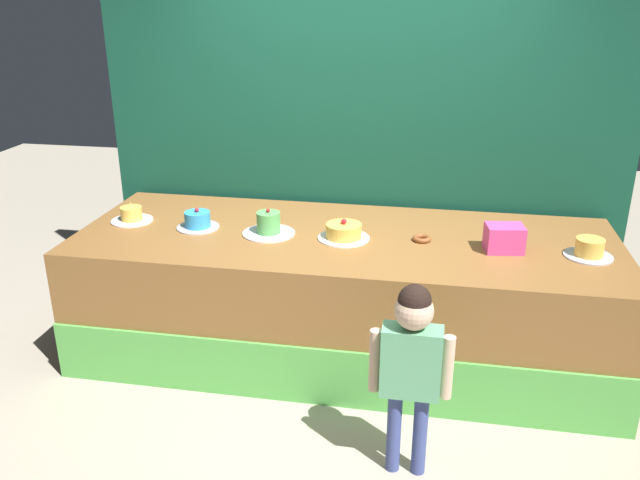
% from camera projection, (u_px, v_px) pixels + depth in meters
% --- Properties ---
extents(ground_plane, '(12.00, 12.00, 0.00)m').
position_uv_depth(ground_plane, '(328.00, 404.00, 3.92)').
color(ground_plane, '#ADA38E').
extents(stage_platform, '(3.49, 1.31, 0.85)m').
position_uv_depth(stage_platform, '(344.00, 295.00, 4.36)').
color(stage_platform, brown).
rests_on(stage_platform, ground_plane).
extents(curtain_backdrop, '(3.80, 0.08, 2.67)m').
position_uv_depth(curtain_backdrop, '(361.00, 137.00, 4.71)').
color(curtain_backdrop, '#144C38').
rests_on(curtain_backdrop, ground_plane).
extents(child_figure, '(0.41, 0.19, 1.06)m').
position_uv_depth(child_figure, '(411.00, 356.00, 3.14)').
color(child_figure, '#3F4C8C').
rests_on(child_figure, ground_plane).
extents(pink_box, '(0.25, 0.20, 0.16)m').
position_uv_depth(pink_box, '(504.00, 238.00, 3.93)').
color(pink_box, '#E84697').
rests_on(pink_box, stage_platform).
extents(donut, '(0.12, 0.12, 0.03)m').
position_uv_depth(donut, '(422.00, 238.00, 4.11)').
color(donut, brown).
rests_on(donut, stage_platform).
extents(cake_far_left, '(0.28, 0.28, 0.14)m').
position_uv_depth(cake_far_left, '(132.00, 215.00, 4.45)').
color(cake_far_left, white).
rests_on(cake_far_left, stage_platform).
extents(cake_left, '(0.28, 0.28, 0.14)m').
position_uv_depth(cake_left, '(198.00, 221.00, 4.32)').
color(cake_left, silver).
rests_on(cake_left, stage_platform).
extents(cake_center, '(0.34, 0.34, 0.17)m').
position_uv_depth(cake_center, '(269.00, 225.00, 4.21)').
color(cake_center, silver).
rests_on(cake_center, stage_platform).
extents(cake_right, '(0.33, 0.33, 0.14)m').
position_uv_depth(cake_right, '(344.00, 232.00, 4.14)').
color(cake_right, white).
rests_on(cake_right, stage_platform).
extents(cake_far_right, '(0.29, 0.29, 0.11)m').
position_uv_depth(cake_far_right, '(589.00, 249.00, 3.86)').
color(cake_far_right, silver).
rests_on(cake_far_right, stage_platform).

